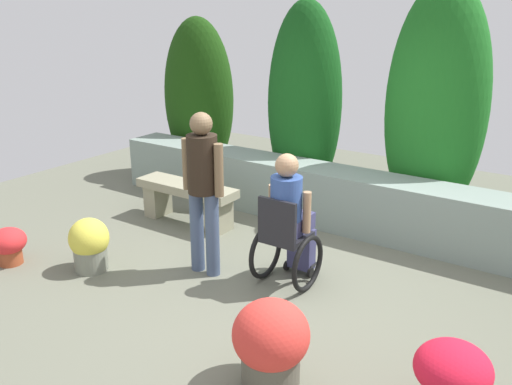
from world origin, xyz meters
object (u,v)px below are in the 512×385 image
flower_pot_purple_near (90,244)px  flower_pot_red_accent (271,343)px  stone_bench (187,197)px  flower_pot_terracotta_by_wall (452,376)px  person_in_wheelchair (289,224)px  flower_pot_small_foreground (8,244)px  person_standing_companion (203,183)px

flower_pot_purple_near → flower_pot_red_accent: size_ratio=0.85×
flower_pot_red_accent → flower_pot_purple_near: bearing=169.1°
stone_bench → flower_pot_terracotta_by_wall: 4.10m
flower_pot_red_accent → person_in_wheelchair: bearing=116.5°
flower_pot_purple_near → flower_pot_terracotta_by_wall: (3.70, -0.14, 0.05)m
flower_pot_purple_near → person_in_wheelchair: bearing=26.5°
person_in_wheelchair → flower_pot_small_foreground: bearing=-152.2°
flower_pot_red_accent → flower_pot_terracotta_by_wall: bearing=16.4°
person_standing_companion → flower_pot_terracotta_by_wall: size_ratio=2.92×
person_in_wheelchair → flower_pot_small_foreground: person_in_wheelchair is taller
flower_pot_small_foreground → flower_pot_terracotta_by_wall: bearing=3.1°
stone_bench → flower_pot_small_foreground: stone_bench is taller
stone_bench → flower_pot_red_accent: bearing=-40.3°
stone_bench → person_in_wheelchair: (1.86, -0.64, 0.29)m
stone_bench → flower_pot_small_foreground: (-0.79, -1.95, -0.11)m
flower_pot_red_accent → stone_bench: bearing=141.4°
flower_pot_purple_near → flower_pot_terracotta_by_wall: bearing=-2.2°
person_standing_companion → flower_pot_red_accent: (1.52, -1.12, -0.62)m
stone_bench → flower_pot_red_accent: (2.55, -2.04, 0.01)m
flower_pot_red_accent → flower_pot_small_foreground: flower_pot_red_accent is taller
flower_pot_purple_near → flower_pot_red_accent: 2.57m
stone_bench → person_in_wheelchair: person_in_wheelchair is taller
flower_pot_terracotta_by_wall → flower_pot_purple_near: bearing=177.8°
person_standing_companion → flower_pot_small_foreground: bearing=-141.6°
person_standing_companion → flower_pot_purple_near: bearing=-138.8°
stone_bench → flower_pot_red_accent: size_ratio=2.06×
stone_bench → flower_pot_red_accent: flower_pot_red_accent is taller
stone_bench → person_in_wheelchair: 1.99m
person_in_wheelchair → flower_pot_red_accent: (0.70, -1.40, -0.28)m
person_in_wheelchair → flower_pot_purple_near: bearing=-151.9°
flower_pot_purple_near → person_standing_companion: bearing=32.0°
flower_pot_purple_near → flower_pot_terracotta_by_wall: size_ratio=0.99×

